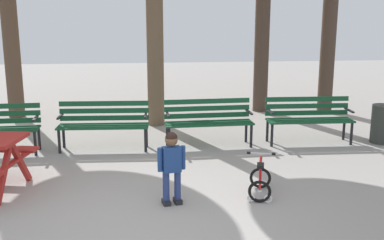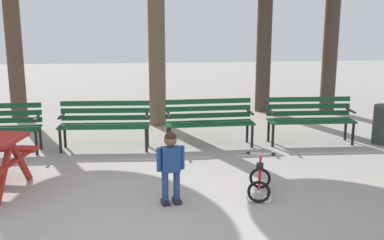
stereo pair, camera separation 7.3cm
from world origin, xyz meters
TOP-DOWN VIEW (x-y plane):
  - ground at (0.00, 0.00)m, footprint 36.00×36.00m
  - park_bench_left at (-0.54, 3.26)m, footprint 1.62×0.55m
  - park_bench_right at (1.36, 3.28)m, footprint 1.62×0.52m
  - park_bench_far_right at (3.26, 3.30)m, footprint 1.61×0.51m
  - child_standing at (0.51, 0.61)m, footprint 0.36×0.21m
  - kids_bicycle at (1.70, 0.78)m, footprint 0.48×0.62m

SIDE VIEW (x-z plane):
  - ground at x=0.00m, z-range 0.00..0.00m
  - kids_bicycle at x=1.70m, z-range -0.07..0.47m
  - park_bench_left at x=-0.54m, z-range 0.08..0.94m
  - park_bench_right at x=1.36m, z-range 0.08..0.94m
  - park_bench_far_right at x=3.26m, z-range 0.08..0.94m
  - child_standing at x=0.51m, z-range 0.08..1.03m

